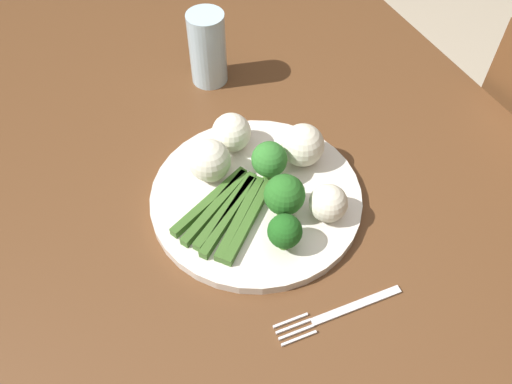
{
  "coord_description": "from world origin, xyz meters",
  "views": [
    {
      "loc": [
        -0.36,
        0.15,
        1.35
      ],
      "look_at": [
        0.06,
        -0.05,
        0.77
      ],
      "focal_mm": 37.6,
      "sensor_mm": 36.0,
      "label": 1
    }
  ],
  "objects_px": {
    "cauliflower_right": "(303,145)",
    "fork": "(338,313)",
    "water_glass": "(208,48)",
    "plate": "(256,198)",
    "dining_table": "(242,279)",
    "broccoli_left": "(285,232)",
    "asparagus_bundle": "(228,212)",
    "cauliflower_near_fork": "(209,160)",
    "broccoli_back": "(284,195)",
    "cauliflower_mid": "(328,203)",
    "broccoli_front_left": "(269,160)",
    "cauliflower_near_center": "(231,133)"
  },
  "relations": [
    {
      "from": "cauliflower_right",
      "to": "broccoli_back",
      "type": "bearing_deg",
      "value": 137.43
    },
    {
      "from": "dining_table",
      "to": "broccoli_back",
      "type": "height_order",
      "value": "broccoli_back"
    },
    {
      "from": "broccoli_left",
      "to": "fork",
      "type": "distance_m",
      "value": 0.12
    },
    {
      "from": "broccoli_left",
      "to": "asparagus_bundle",
      "type": "bearing_deg",
      "value": 30.68
    },
    {
      "from": "asparagus_bundle",
      "to": "water_glass",
      "type": "relative_size",
      "value": 1.26
    },
    {
      "from": "broccoli_left",
      "to": "broccoli_front_left",
      "type": "height_order",
      "value": "broccoli_front_left"
    },
    {
      "from": "broccoli_left",
      "to": "cauliflower_near_fork",
      "type": "height_order",
      "value": "cauliflower_near_fork"
    },
    {
      "from": "dining_table",
      "to": "cauliflower_right",
      "type": "relative_size",
      "value": 24.2
    },
    {
      "from": "broccoli_left",
      "to": "cauliflower_mid",
      "type": "xyz_separation_m",
      "value": [
        0.02,
        -0.07,
        -0.01
      ]
    },
    {
      "from": "cauliflower_near_center",
      "to": "cauliflower_mid",
      "type": "relative_size",
      "value": 1.12
    },
    {
      "from": "plate",
      "to": "cauliflower_right",
      "type": "xyz_separation_m",
      "value": [
        0.03,
        -0.09,
        0.04
      ]
    },
    {
      "from": "broccoli_left",
      "to": "broccoli_back",
      "type": "relative_size",
      "value": 0.81
    },
    {
      "from": "cauliflower_near_center",
      "to": "cauliflower_mid",
      "type": "distance_m",
      "value": 0.18
    },
    {
      "from": "broccoli_front_left",
      "to": "water_glass",
      "type": "xyz_separation_m",
      "value": [
        0.25,
        -0.01,
        0.01
      ]
    },
    {
      "from": "broccoli_left",
      "to": "fork",
      "type": "height_order",
      "value": "broccoli_left"
    },
    {
      "from": "asparagus_bundle",
      "to": "cauliflower_near_fork",
      "type": "xyz_separation_m",
      "value": [
        0.08,
        -0.01,
        0.02
      ]
    },
    {
      "from": "dining_table",
      "to": "broccoli_left",
      "type": "distance_m",
      "value": 0.15
    },
    {
      "from": "cauliflower_near_fork",
      "to": "water_glass",
      "type": "height_order",
      "value": "water_glass"
    },
    {
      "from": "plate",
      "to": "cauliflower_mid",
      "type": "bearing_deg",
      "value": -135.89
    },
    {
      "from": "water_glass",
      "to": "fork",
      "type": "bearing_deg",
      "value": 176.54
    },
    {
      "from": "broccoli_front_left",
      "to": "cauliflower_near_fork",
      "type": "bearing_deg",
      "value": 62.0
    },
    {
      "from": "dining_table",
      "to": "cauliflower_near_center",
      "type": "height_order",
      "value": "cauliflower_near_center"
    },
    {
      "from": "cauliflower_near_fork",
      "to": "water_glass",
      "type": "xyz_separation_m",
      "value": [
        0.21,
        -0.09,
        0.02
      ]
    },
    {
      "from": "cauliflower_near_fork",
      "to": "cauliflower_mid",
      "type": "relative_size",
      "value": 1.18
    },
    {
      "from": "water_glass",
      "to": "broccoli_back",
      "type": "bearing_deg",
      "value": 175.73
    },
    {
      "from": "plate",
      "to": "broccoli_front_left",
      "type": "xyz_separation_m",
      "value": [
        0.02,
        -0.03,
        0.04
      ]
    },
    {
      "from": "cauliflower_near_center",
      "to": "fork",
      "type": "bearing_deg",
      "value": -178.56
    },
    {
      "from": "broccoli_back",
      "to": "broccoli_front_left",
      "type": "relative_size",
      "value": 1.09
    },
    {
      "from": "plate",
      "to": "cauliflower_mid",
      "type": "height_order",
      "value": "cauliflower_mid"
    },
    {
      "from": "cauliflower_near_center",
      "to": "water_glass",
      "type": "height_order",
      "value": "water_glass"
    },
    {
      "from": "water_glass",
      "to": "plate",
      "type": "bearing_deg",
      "value": 171.0
    },
    {
      "from": "cauliflower_near_center",
      "to": "fork",
      "type": "relative_size",
      "value": 0.35
    },
    {
      "from": "cauliflower_near_center",
      "to": "broccoli_left",
      "type": "bearing_deg",
      "value": 176.63
    },
    {
      "from": "asparagus_bundle",
      "to": "fork",
      "type": "xyz_separation_m",
      "value": [
        -0.18,
        -0.06,
        -0.02
      ]
    },
    {
      "from": "broccoli_left",
      "to": "broccoli_front_left",
      "type": "distance_m",
      "value": 0.12
    },
    {
      "from": "cauliflower_mid",
      "to": "asparagus_bundle",
      "type": "bearing_deg",
      "value": 64.38
    },
    {
      "from": "fork",
      "to": "water_glass",
      "type": "bearing_deg",
      "value": -89.88
    },
    {
      "from": "asparagus_bundle",
      "to": "plate",
      "type": "bearing_deg",
      "value": 161.49
    },
    {
      "from": "broccoli_left",
      "to": "broccoli_back",
      "type": "distance_m",
      "value": 0.05
    },
    {
      "from": "cauliflower_near_fork",
      "to": "plate",
      "type": "bearing_deg",
      "value": -144.67
    },
    {
      "from": "dining_table",
      "to": "broccoli_back",
      "type": "distance_m",
      "value": 0.16
    },
    {
      "from": "broccoli_back",
      "to": "cauliflower_near_fork",
      "type": "bearing_deg",
      "value": 30.68
    },
    {
      "from": "cauliflower_right",
      "to": "fork",
      "type": "height_order",
      "value": "cauliflower_right"
    },
    {
      "from": "broccoli_front_left",
      "to": "cauliflower_near_fork",
      "type": "distance_m",
      "value": 0.08
    },
    {
      "from": "plate",
      "to": "broccoli_back",
      "type": "height_order",
      "value": "broccoli_back"
    },
    {
      "from": "broccoli_left",
      "to": "cauliflower_near_center",
      "type": "distance_m",
      "value": 0.19
    },
    {
      "from": "broccoli_left",
      "to": "fork",
      "type": "bearing_deg",
      "value": -170.12
    },
    {
      "from": "water_glass",
      "to": "cauliflower_near_fork",
      "type": "bearing_deg",
      "value": 157.97
    },
    {
      "from": "broccoli_front_left",
      "to": "cauliflower_right",
      "type": "height_order",
      "value": "same"
    },
    {
      "from": "asparagus_bundle",
      "to": "broccoli_back",
      "type": "height_order",
      "value": "broccoli_back"
    }
  ]
}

